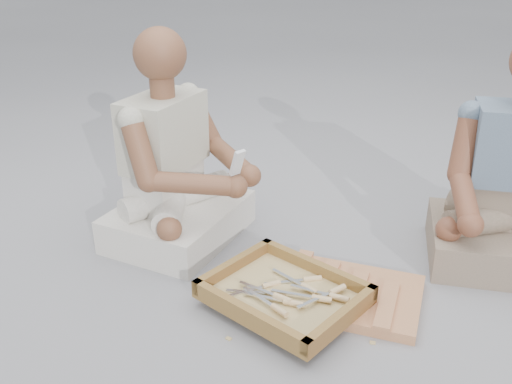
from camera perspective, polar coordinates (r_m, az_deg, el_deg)
The scene contains 28 objects.
ground at distance 2.30m, azimuth 0.53°, elevation -8.47°, with size 60.00×60.00×0.00m, color gray.
carved_panel at distance 2.20m, azimuth 8.48°, elevation -9.93°, with size 0.58×0.39×0.04m, color #9F613D.
tool_tray at distance 2.10m, azimuth 2.82°, elevation -10.16°, with size 0.56×0.46×0.07m.
chisel_0 at distance 2.13m, azimuth 4.91°, elevation -9.39°, with size 0.22×0.05×0.02m.
chisel_1 at distance 2.10m, azimuth 1.48°, elevation -10.08°, with size 0.20×0.13×0.02m.
chisel_2 at distance 2.06m, azimuth 6.00°, elevation -10.47°, with size 0.21×0.09×0.02m.
chisel_3 at distance 2.09m, azimuth 7.68°, elevation -9.84°, with size 0.08×0.21×0.02m.
chisel_4 at distance 2.04m, azimuth 3.16°, elevation -10.91°, with size 0.22×0.08×0.02m.
chisel_5 at distance 2.18m, azimuth 5.09°, elevation -8.71°, with size 0.16×0.17×0.02m.
chisel_6 at distance 2.00m, azimuth 1.93°, elevation -11.47°, with size 0.22×0.06×0.02m.
chisel_7 at distance 2.08m, azimuth 7.75°, elevation -10.28°, with size 0.22×0.06×0.02m.
chisel_8 at distance 2.06m, azimuth 2.14°, elevation -10.37°, with size 0.22×0.03×0.02m.
chisel_9 at distance 2.13m, azimuth 1.01°, elevation -9.37°, with size 0.12×0.20×0.02m.
wood_chip_0 at distance 2.35m, azimuth 5.91°, elevation -7.80°, with size 0.02×0.01×0.00m, color tan.
wood_chip_1 at distance 2.24m, azimuth 9.21°, elevation -9.83°, with size 0.02×0.01×0.00m, color tan.
wood_chip_2 at distance 2.02m, azimuth 3.36°, elevation -13.99°, with size 0.02×0.01×0.00m, color tan.
wood_chip_3 at distance 2.25m, azimuth 2.81°, elevation -9.42°, with size 0.02×0.01×0.00m, color tan.
wood_chip_4 at distance 2.41m, azimuth 0.11°, elevation -6.71°, with size 0.02×0.01×0.00m, color tan.
wood_chip_5 at distance 2.47m, azimuth 0.27°, elevation -5.98°, with size 0.02×0.01×0.00m, color tan.
wood_chip_6 at distance 2.19m, azimuth 1.83°, elevation -10.39°, with size 0.02×0.01×0.00m, color tan.
wood_chip_7 at distance 2.11m, azimuth -1.26°, elevation -11.97°, with size 0.02×0.01×0.00m, color tan.
wood_chip_8 at distance 2.33m, azimuth -0.30°, elevation -8.06°, with size 0.02×0.01×0.00m, color tan.
wood_chip_9 at distance 2.00m, azimuth -2.76°, elevation -14.43°, with size 0.02×0.01×0.00m, color tan.
wood_chip_10 at distance 2.02m, azimuth 11.58°, elevation -14.55°, with size 0.02×0.01×0.00m, color tan.
wood_chip_11 at distance 2.10m, azimuth 12.60°, elevation -12.89°, with size 0.02×0.01×0.00m, color tan.
wood_chip_12 at distance 2.10m, azimuth 7.54°, elevation -12.48°, with size 0.02×0.01×0.00m, color tan.
craftsman at distance 2.48m, azimuth -8.10°, elevation 2.00°, with size 0.66×0.66×0.92m.
mobile_phone at distance 2.21m, azimuth -1.87°, elevation 2.95°, with size 0.06×0.06×0.11m.
Camera 1 is at (1.14, -1.55, 1.27)m, focal length 40.00 mm.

